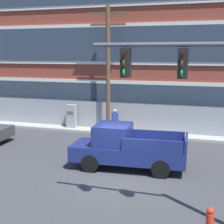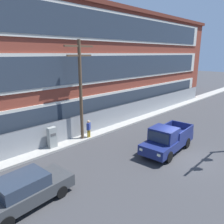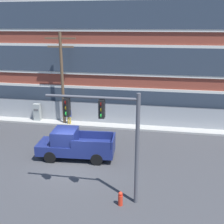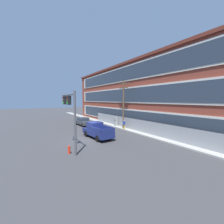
{
  "view_description": "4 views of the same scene",
  "coord_description": "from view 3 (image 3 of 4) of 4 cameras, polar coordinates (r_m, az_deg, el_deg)",
  "views": [
    {
      "loc": [
        3.97,
        -13.6,
        5.32
      ],
      "look_at": [
        -1.25,
        2.63,
        2.33
      ],
      "focal_mm": 55.0,
      "sensor_mm": 36.0,
      "label": 1
    },
    {
      "loc": [
        -13.84,
        -6.51,
        7.19
      ],
      "look_at": [
        -2.59,
        4.42,
        2.97
      ],
      "focal_mm": 35.0,
      "sensor_mm": 36.0,
      "label": 2
    },
    {
      "loc": [
        5.61,
        -15.83,
        8.87
      ],
      "look_at": [
        2.36,
        2.14,
        3.14
      ],
      "focal_mm": 45.0,
      "sensor_mm": 36.0,
      "label": 3
    },
    {
      "loc": [
        17.6,
        -7.27,
        5.05
      ],
      "look_at": [
        -1.13,
        4.04,
        3.24
      ],
      "focal_mm": 24.0,
      "sensor_mm": 36.0,
      "label": 4
    }
  ],
  "objects": [
    {
      "name": "chain_link_fence",
      "position": [
        25.36,
        4.41,
        -0.68
      ],
      "size": [
        35.22,
        0.06,
        1.99
      ],
      "color": "gray",
      "rests_on": "ground"
    },
    {
      "name": "fire_hydrant",
      "position": [
        14.95,
        1.72,
        -17.18
      ],
      "size": [
        0.24,
        0.24,
        0.78
      ],
      "color": "red",
      "rests_on": "ground"
    },
    {
      "name": "traffic_signal_mast",
      "position": [
        13.65,
        -0.27,
        -3.03
      ],
      "size": [
        4.65,
        0.43,
        5.84
      ],
      "color": "#4C4C51",
      "rests_on": "ground"
    },
    {
      "name": "pedestrian_near_cabinet",
      "position": [
        25.74,
        -8.73,
        -0.66
      ],
      "size": [
        0.47,
        0.41,
        1.69
      ],
      "color": "#B7932D",
      "rests_on": "ground"
    },
    {
      "name": "electrical_cabinet",
      "position": [
        27.35,
        -14.96,
        -0.17
      ],
      "size": [
        0.64,
        0.43,
        1.76
      ],
      "color": "#939993",
      "rests_on": "ground"
    },
    {
      "name": "ground_plane",
      "position": [
        19.0,
        -8.32,
        -10.62
      ],
      "size": [
        160.0,
        160.0,
        0.0
      ],
      "primitive_type": "plane",
      "color": "#38383A"
    },
    {
      "name": "utility_pole_near_corner",
      "position": [
        25.24,
        -10.12,
        7.43
      ],
      "size": [
        2.72,
        0.26,
        8.23
      ],
      "color": "brown",
      "rests_on": "ground"
    },
    {
      "name": "brick_mill_building",
      "position": [
        30.83,
        -4.4,
        11.78
      ],
      "size": [
        48.9,
        10.92,
        11.71
      ],
      "color": "brown",
      "rests_on": "ground"
    },
    {
      "name": "sidewalk_building_side",
      "position": [
        25.88,
        -2.89,
        -2.46
      ],
      "size": [
        80.0,
        1.68,
        0.16
      ],
      "primitive_type": "cube",
      "color": "#9E9B93",
      "rests_on": "ground"
    },
    {
      "name": "pickup_truck_navy",
      "position": [
        19.55,
        -7.68,
        -6.62
      ],
      "size": [
        5.41,
        2.3,
        2.05
      ],
      "color": "navy",
      "rests_on": "ground"
    }
  ]
}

